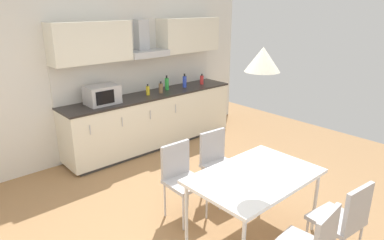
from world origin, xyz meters
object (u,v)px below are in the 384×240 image
object	(u,v)px
bottle_red	(202,80)
pendant_lamp	(263,59)
bottle_yellow	(148,90)
bottle_brown	(161,88)
dining_table	(255,179)
bottle_green	(167,84)
chair_near_right	(345,216)
chair_far_right	(217,159)
microwave	(102,95)
chair_far_left	(181,173)
bottle_blue	(185,81)

from	to	relation	value
bottle_red	pendant_lamp	size ratio (longest dim) A/B	0.61
bottle_yellow	bottle_brown	bearing A→B (deg)	-7.94
bottle_yellow	dining_table	distance (m)	2.80
bottle_green	chair_near_right	bearing A→B (deg)	-102.15
bottle_brown	chair_near_right	bearing A→B (deg)	-99.15
dining_table	bottle_red	bearing A→B (deg)	56.13
chair_near_right	chair_far_right	xyz separation A→B (m)	(0.01, 1.62, 0.00)
bottle_brown	chair_far_right	size ratio (longest dim) A/B	0.23
chair_far_right	dining_table	bearing A→B (deg)	-110.33
microwave	bottle_yellow	distance (m)	0.81
bottle_green	chair_far_right	world-z (taller)	bottle_green
bottle_red	microwave	bearing A→B (deg)	179.25
chair_far_left	chair_far_right	world-z (taller)	same
bottle_green	chair_far_right	bearing A→B (deg)	-110.96
bottle_green	dining_table	size ratio (longest dim) A/B	0.19
bottle_red	chair_near_right	distance (m)	3.87
bottle_red	bottle_yellow	bearing A→B (deg)	179.65
bottle_yellow	chair_far_left	distance (m)	2.16
chair_far_left	chair_near_right	bearing A→B (deg)	-70.39
microwave	bottle_blue	size ratio (longest dim) A/B	1.96
chair_far_left	microwave	bearing A→B (deg)	87.46
bottle_blue	chair_far_left	world-z (taller)	bottle_blue
chair_near_right	chair_far_right	world-z (taller)	same
chair_far_left	chair_far_right	bearing A→B (deg)	-0.02
microwave	bottle_blue	world-z (taller)	microwave
bottle_brown	dining_table	bearing A→B (deg)	-107.51
bottle_brown	bottle_yellow	xyz separation A→B (m)	(-0.24, 0.03, -0.01)
bottle_red	chair_far_right	xyz separation A→B (m)	(-1.52, -1.90, -0.47)
bottle_blue	chair_far_right	xyz separation A→B (m)	(-1.12, -1.93, -0.49)
bottle_red	chair_far_left	size ratio (longest dim) A/B	0.22
bottle_blue	pendant_lamp	world-z (taller)	pendant_lamp
bottle_yellow	chair_far_right	size ratio (longest dim) A/B	0.21
bottle_blue	bottle_red	world-z (taller)	bottle_blue
chair_near_right	bottle_yellow	bearing A→B (deg)	84.81
dining_table	chair_far_left	world-z (taller)	chair_far_left
bottle_brown	pendant_lamp	xyz separation A→B (m)	(-0.85, -2.68, 0.88)
bottle_brown	bottle_red	size ratio (longest dim) A/B	1.01
microwave	dining_table	xyz separation A→B (m)	(0.21, -2.74, -0.37)
bottle_brown	chair_far_left	world-z (taller)	bottle_brown
dining_table	chair_far_left	distance (m)	0.87
bottle_brown	pendant_lamp	size ratio (longest dim) A/B	0.62
chair_far_right	chair_near_right	bearing A→B (deg)	-90.52
microwave	bottle_blue	bearing A→B (deg)	0.06
bottle_red	chair_far_right	bearing A→B (deg)	-128.62
bottle_red	dining_table	size ratio (longest dim) A/B	0.15
bottle_red	chair_near_right	bearing A→B (deg)	-113.56
chair_far_left	pendant_lamp	distance (m)	1.60
bottle_blue	chair_near_right	bearing A→B (deg)	-107.75
bottle_brown	chair_far_left	bearing A→B (deg)	-121.24
bottle_yellow	bottle_red	size ratio (longest dim) A/B	0.93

